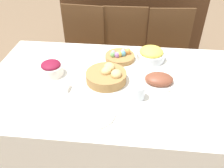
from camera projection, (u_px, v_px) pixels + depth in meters
name	position (u px, v px, depth m)	size (l,w,h in m)	color
ground_plane	(117.00, 156.00, 2.00)	(12.00, 12.00, 0.00)	#7F664C
dining_table	(117.00, 124.00, 1.76)	(1.73, 1.00, 0.78)	silver
chair_far_center	(124.00, 55.00, 2.35)	(0.43, 0.43, 0.95)	brown
chair_far_left	(82.00, 53.00, 2.39)	(0.45, 0.45, 0.95)	brown
chair_far_right	(169.00, 57.00, 2.32)	(0.46, 0.46, 0.95)	brown
sideboard	(131.00, 29.00, 2.92)	(1.59, 0.44, 0.95)	#4C2D19
bread_basket	(107.00, 76.00, 1.52)	(0.26, 0.26, 0.11)	#9E7542
egg_basket	(120.00, 56.00, 1.74)	(0.22, 0.22, 0.08)	#9E7542
ham_platter	(159.00, 80.00, 1.51)	(0.28, 0.19, 0.07)	silver
beet_salad_bowl	(51.00, 68.00, 1.57)	(0.15, 0.15, 0.10)	silver
pineapple_bowl	(151.00, 54.00, 1.72)	(0.20, 0.20, 0.10)	silver
dinner_plate	(94.00, 113.00, 1.29)	(0.24, 0.24, 0.01)	silver
fork	(68.00, 112.00, 1.31)	(0.02, 0.19, 0.00)	silver
knife	(120.00, 116.00, 1.28)	(0.02, 0.19, 0.00)	silver
spoon	(126.00, 116.00, 1.28)	(0.02, 0.19, 0.00)	silver
drinking_cup	(139.00, 92.00, 1.38)	(0.08, 0.08, 0.09)	silver
butter_dish	(61.00, 87.00, 1.46)	(0.11, 0.07, 0.03)	silver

